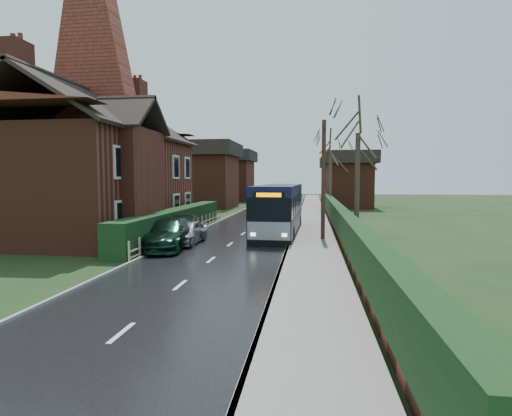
# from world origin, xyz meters

# --- Properties ---
(ground) EXTENTS (140.00, 140.00, 0.00)m
(ground) POSITION_xyz_m (0.00, 0.00, 0.00)
(ground) COLOR #2B411B
(ground) RESTS_ON ground
(road) EXTENTS (6.00, 100.00, 0.02)m
(road) POSITION_xyz_m (0.00, 10.00, 0.01)
(road) COLOR black
(road) RESTS_ON ground
(pavement) EXTENTS (2.50, 100.00, 0.14)m
(pavement) POSITION_xyz_m (4.25, 10.00, 0.07)
(pavement) COLOR slate
(pavement) RESTS_ON ground
(kerb_right) EXTENTS (0.12, 100.00, 0.14)m
(kerb_right) POSITION_xyz_m (3.05, 10.00, 0.07)
(kerb_right) COLOR gray
(kerb_right) RESTS_ON ground
(kerb_left) EXTENTS (0.12, 100.00, 0.10)m
(kerb_left) POSITION_xyz_m (-3.05, 10.00, 0.05)
(kerb_left) COLOR gray
(kerb_left) RESTS_ON ground
(front_hedge) EXTENTS (1.20, 16.00, 1.60)m
(front_hedge) POSITION_xyz_m (-3.90, 5.00, 0.80)
(front_hedge) COLOR black
(front_hedge) RESTS_ON ground
(picket_fence) EXTENTS (0.10, 16.00, 0.90)m
(picket_fence) POSITION_xyz_m (-3.15, 5.00, 0.45)
(picket_fence) COLOR tan
(picket_fence) RESTS_ON ground
(right_wall_hedge) EXTENTS (0.60, 50.00, 1.80)m
(right_wall_hedge) POSITION_xyz_m (5.80, 10.00, 1.02)
(right_wall_hedge) COLOR brown
(right_wall_hedge) RESTS_ON ground
(brick_house) EXTENTS (9.30, 14.60, 10.30)m
(brick_house) POSITION_xyz_m (-8.73, 4.78, 4.38)
(brick_house) COLOR brown
(brick_house) RESTS_ON ground
(bus) EXTENTS (2.54, 10.03, 3.03)m
(bus) POSITION_xyz_m (2.20, 6.43, 1.50)
(bus) COLOR black
(bus) RESTS_ON ground
(car_silver) EXTENTS (1.51, 3.72, 1.26)m
(car_silver) POSITION_xyz_m (-2.31, 1.96, 0.63)
(car_silver) COLOR #A7A6AB
(car_silver) RESTS_ON ground
(car_green) EXTENTS (2.46, 5.19, 1.46)m
(car_green) POSITION_xyz_m (-2.81, 0.53, 0.73)
(car_green) COLOR black
(car_green) RESTS_ON ground
(car_distant) EXTENTS (2.39, 4.17, 1.30)m
(car_distant) POSITION_xyz_m (0.90, 44.02, 0.65)
(car_distant) COLOR black
(car_distant) RESTS_ON ground
(bus_stop_sign) EXTENTS (0.13, 0.46, 3.03)m
(bus_stop_sign) POSITION_xyz_m (3.20, 6.00, 2.00)
(bus_stop_sign) COLOR slate
(bus_stop_sign) RESTS_ON ground
(telegraph_pole) EXTENTS (0.23, 0.85, 6.57)m
(telegraph_pole) POSITION_xyz_m (4.80, 3.79, 3.32)
(telegraph_pole) COLOR #321C16
(telegraph_pole) RESTS_ON ground
(tree_right_near) EXTENTS (4.00, 4.00, 8.64)m
(tree_right_near) POSITION_xyz_m (6.80, 5.68, 6.46)
(tree_right_near) COLOR #372C20
(tree_right_near) RESTS_ON ground
(tree_right_far) EXTENTS (4.57, 4.57, 8.83)m
(tree_right_far) POSITION_xyz_m (6.00, 21.79, 6.60)
(tree_right_far) COLOR #3B2F23
(tree_right_far) RESTS_ON ground
(tree_house_side) EXTENTS (4.76, 4.76, 10.83)m
(tree_house_side) POSITION_xyz_m (-10.53, 17.50, 8.09)
(tree_house_side) COLOR #3B2C22
(tree_house_side) RESTS_ON ground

